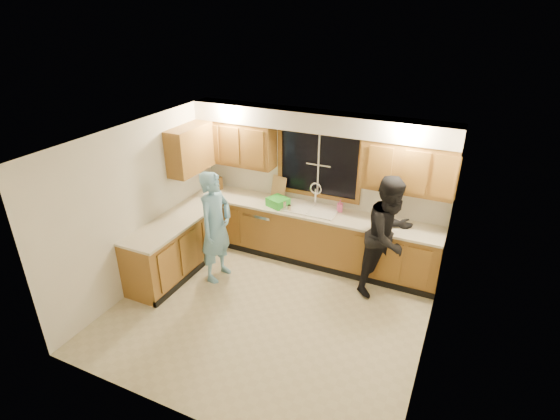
# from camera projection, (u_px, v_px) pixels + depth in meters

# --- Properties ---
(floor) EXTENTS (4.20, 4.20, 0.00)m
(floor) POSITION_uv_depth(u_px,v_px,m) (268.00, 312.00, 6.20)
(floor) COLOR beige
(floor) RESTS_ON ground
(ceiling) EXTENTS (4.20, 4.20, 0.00)m
(ceiling) POSITION_uv_depth(u_px,v_px,m) (265.00, 142.00, 5.11)
(ceiling) COLOR silver
(wall_back) EXTENTS (4.20, 0.00, 4.20)m
(wall_back) POSITION_uv_depth(u_px,v_px,m) (318.00, 185.00, 7.21)
(wall_back) COLOR silver
(wall_back) RESTS_ON ground
(wall_left) EXTENTS (0.00, 3.80, 3.80)m
(wall_left) POSITION_uv_depth(u_px,v_px,m) (140.00, 206.00, 6.45)
(wall_left) COLOR silver
(wall_left) RESTS_ON ground
(wall_right) EXTENTS (0.00, 3.80, 3.80)m
(wall_right) POSITION_uv_depth(u_px,v_px,m) (435.00, 274.00, 4.86)
(wall_right) COLOR silver
(wall_right) RESTS_ON ground
(base_cabinets_back) EXTENTS (4.20, 0.60, 0.88)m
(base_cabinets_back) POSITION_uv_depth(u_px,v_px,m) (310.00, 235.00, 7.31)
(base_cabinets_back) COLOR olive
(base_cabinets_back) RESTS_ON ground
(base_cabinets_left) EXTENTS (0.60, 1.90, 0.88)m
(base_cabinets_left) POSITION_uv_depth(u_px,v_px,m) (177.00, 247.00, 6.98)
(base_cabinets_left) COLOR olive
(base_cabinets_left) RESTS_ON ground
(countertop_back) EXTENTS (4.20, 0.63, 0.04)m
(countertop_back) POSITION_uv_depth(u_px,v_px,m) (310.00, 211.00, 7.10)
(countertop_back) COLOR beige
(countertop_back) RESTS_ON base_cabinets_back
(countertop_left) EXTENTS (0.63, 1.90, 0.04)m
(countertop_left) POSITION_uv_depth(u_px,v_px,m) (174.00, 221.00, 6.77)
(countertop_left) COLOR beige
(countertop_left) RESTS_ON base_cabinets_left
(upper_cabinets_left) EXTENTS (1.35, 0.33, 0.75)m
(upper_cabinets_left) POSITION_uv_depth(u_px,v_px,m) (237.00, 143.00, 7.36)
(upper_cabinets_left) COLOR olive
(upper_cabinets_left) RESTS_ON wall_back
(upper_cabinets_right) EXTENTS (1.35, 0.33, 0.75)m
(upper_cabinets_right) POSITION_uv_depth(u_px,v_px,m) (408.00, 168.00, 6.28)
(upper_cabinets_right) COLOR olive
(upper_cabinets_right) RESTS_ON wall_back
(upper_cabinets_return) EXTENTS (0.33, 0.90, 0.75)m
(upper_cabinets_return) POSITION_uv_depth(u_px,v_px,m) (190.00, 149.00, 7.06)
(upper_cabinets_return) COLOR olive
(upper_cabinets_return) RESTS_ON wall_left
(soffit) EXTENTS (4.20, 0.35, 0.30)m
(soffit) POSITION_uv_depth(u_px,v_px,m) (317.00, 121.00, 6.59)
(soffit) COLOR silver
(soffit) RESTS_ON wall_back
(window_frame) EXTENTS (1.44, 0.03, 1.14)m
(window_frame) POSITION_uv_depth(u_px,v_px,m) (319.00, 165.00, 7.05)
(window_frame) COLOR black
(window_frame) RESTS_ON wall_back
(sink) EXTENTS (0.86, 0.52, 0.57)m
(sink) POSITION_uv_depth(u_px,v_px,m) (311.00, 213.00, 7.13)
(sink) COLOR white
(sink) RESTS_ON countertop_back
(dishwasher) EXTENTS (0.60, 0.56, 0.82)m
(dishwasher) POSITION_uv_depth(u_px,v_px,m) (265.00, 227.00, 7.64)
(dishwasher) COLOR white
(dishwasher) RESTS_ON floor
(stove) EXTENTS (0.58, 0.75, 0.90)m
(stove) POSITION_uv_depth(u_px,v_px,m) (153.00, 264.00, 6.51)
(stove) COLOR white
(stove) RESTS_ON floor
(man) EXTENTS (0.47, 0.68, 1.78)m
(man) POSITION_uv_depth(u_px,v_px,m) (216.00, 227.00, 6.63)
(man) COLOR #70AED5
(man) RESTS_ON floor
(woman) EXTENTS (1.04, 1.12, 1.83)m
(woman) POSITION_uv_depth(u_px,v_px,m) (389.00, 236.00, 6.32)
(woman) COLOR black
(woman) RESTS_ON floor
(knife_block) EXTENTS (0.13, 0.11, 0.23)m
(knife_block) POSITION_uv_depth(u_px,v_px,m) (218.00, 183.00, 7.82)
(knife_block) COLOR olive
(knife_block) RESTS_ON countertop_back
(cutting_board) EXTENTS (0.31, 0.18, 0.38)m
(cutting_board) POSITION_uv_depth(u_px,v_px,m) (279.00, 187.00, 7.46)
(cutting_board) COLOR tan
(cutting_board) RESTS_ON countertop_back
(dish_crate) EXTENTS (0.39, 0.37, 0.14)m
(dish_crate) POSITION_uv_depth(u_px,v_px,m) (278.00, 202.00, 7.20)
(dish_crate) COLOR green
(dish_crate) RESTS_ON countertop_back
(soap_bottle) EXTENTS (0.11, 0.11, 0.20)m
(soap_bottle) POSITION_uv_depth(u_px,v_px,m) (340.00, 206.00, 7.01)
(soap_bottle) COLOR pink
(soap_bottle) RESTS_ON countertop_back
(bowl) EXTENTS (0.28, 0.28, 0.06)m
(bowl) POSITION_uv_depth(u_px,v_px,m) (382.00, 220.00, 6.70)
(bowl) COLOR silver
(bowl) RESTS_ON countertop_back
(can_left) EXTENTS (0.08, 0.08, 0.13)m
(can_left) POSITION_uv_depth(u_px,v_px,m) (284.00, 205.00, 7.12)
(can_left) COLOR beige
(can_left) RESTS_ON countertop_back
(can_right) EXTENTS (0.08, 0.08, 0.11)m
(can_right) POSITION_uv_depth(u_px,v_px,m) (289.00, 208.00, 7.02)
(can_right) COLOR beige
(can_right) RESTS_ON countertop_back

